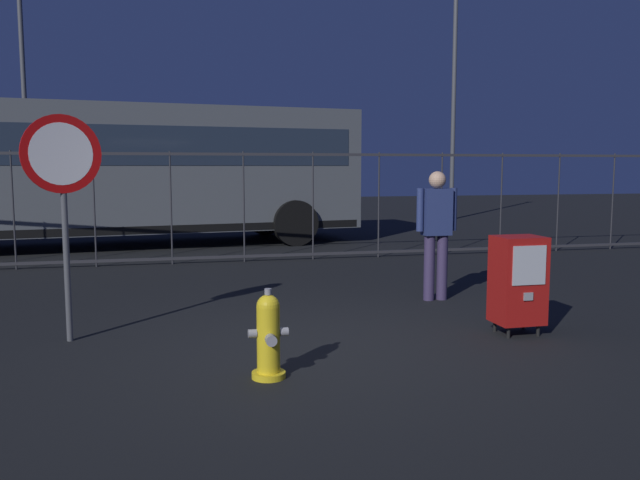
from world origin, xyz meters
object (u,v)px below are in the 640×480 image
pedestrian (436,228)px  fire_hydrant (268,336)px  stop_sign (63,180)px  street_light_near_left (454,85)px  bus_near (115,168)px  newspaper_box_primary (518,280)px  street_light_near_right (24,85)px

pedestrian → fire_hydrant: bearing=-135.1°
stop_sign → street_light_near_left: bearing=51.9°
fire_hydrant → bus_near: size_ratio=0.07×
street_light_near_left → newspaper_box_primary: bearing=-112.4°
fire_hydrant → street_light_near_left: (8.39, 14.51, 3.99)m
stop_sign → street_light_near_right: bearing=101.7°
fire_hydrant → newspaper_box_primary: (2.73, 0.79, 0.22)m
street_light_near_left → street_light_near_right: bearing=173.9°
stop_sign → pedestrian: (4.36, 1.02, -0.65)m
newspaper_box_primary → street_light_near_right: 17.22m
fire_hydrant → street_light_near_left: street_light_near_left is taller
street_light_near_left → street_light_near_right: street_light_near_left is taller
pedestrian → bus_near: (-4.41, 6.98, 0.76)m
stop_sign → bus_near: bearing=90.3°
newspaper_box_primary → bus_near: size_ratio=0.10×
newspaper_box_primary → fire_hydrant: bearing=-163.8°
newspaper_box_primary → bus_near: bus_near is taller
fire_hydrant → street_light_near_left: 17.23m
pedestrian → street_light_near_right: bearing=118.8°
stop_sign → street_light_near_right: street_light_near_right is taller
stop_sign → street_light_near_left: size_ratio=0.30×
pedestrian → street_light_near_left: bearing=64.1°
street_light_near_right → bus_near: bearing=-65.2°
fire_hydrant → bus_near: bus_near is taller
stop_sign → street_light_near_right: 14.85m
stop_sign → street_light_near_left: 16.65m
newspaper_box_primary → street_light_near_left: size_ratio=0.14×
pedestrian → street_light_near_right: size_ratio=0.24×
newspaper_box_primary → street_light_near_right: bearing=116.2°
stop_sign → fire_hydrant: bearing=-42.2°
bus_near → street_light_near_right: size_ratio=1.51×
newspaper_box_primary → bus_near: 9.96m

